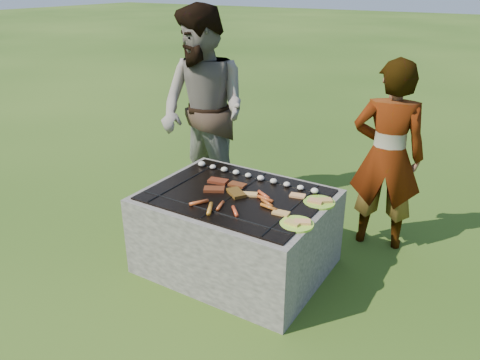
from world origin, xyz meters
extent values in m
plane|color=#244411|center=(0.00, 0.00, 0.00)|extent=(60.00, 60.00, 0.00)
cube|color=gray|center=(0.00, 0.41, 0.30)|extent=(1.30, 0.18, 0.60)
cube|color=#9C938A|center=(0.00, -0.41, 0.30)|extent=(1.30, 0.18, 0.60)
cube|color=gray|center=(-0.56, 0.00, 0.30)|extent=(0.18, 0.64, 0.60)
cube|color=gray|center=(0.56, 0.00, 0.30)|extent=(0.18, 0.64, 0.60)
cube|color=black|center=(0.00, 0.00, 0.24)|extent=(0.94, 0.64, 0.48)
sphere|color=#FF5914|center=(0.00, 0.00, 0.46)|extent=(0.10, 0.10, 0.10)
cube|color=black|center=(0.00, 0.00, 0.61)|extent=(1.20, 0.90, 0.01)
cylinder|color=black|center=(-0.45, 0.00, 0.61)|extent=(0.01, 0.88, 0.01)
cylinder|color=black|center=(0.00, 0.00, 0.61)|extent=(0.01, 0.88, 0.01)
cylinder|color=black|center=(0.45, 0.00, 0.61)|extent=(0.01, 0.88, 0.01)
cylinder|color=black|center=(0.00, -0.32, 0.61)|extent=(1.18, 0.01, 0.01)
cylinder|color=black|center=(0.00, 0.32, 0.61)|extent=(1.18, 0.01, 0.01)
ellipsoid|color=beige|center=(-0.52, 0.30, 0.63)|extent=(0.06, 0.06, 0.04)
ellipsoid|color=beige|center=(-0.41, 0.30, 0.63)|extent=(0.05, 0.05, 0.03)
ellipsoid|color=beige|center=(-0.30, 0.30, 0.63)|extent=(0.05, 0.05, 0.04)
ellipsoid|color=white|center=(-0.19, 0.30, 0.63)|extent=(0.05, 0.05, 0.04)
ellipsoid|color=silver|center=(-0.08, 0.30, 0.63)|extent=(0.05, 0.05, 0.03)
ellipsoid|color=white|center=(0.03, 0.30, 0.63)|extent=(0.05, 0.05, 0.04)
ellipsoid|color=beige|center=(0.14, 0.30, 0.63)|extent=(0.05, 0.05, 0.04)
ellipsoid|color=beige|center=(0.25, 0.30, 0.63)|extent=(0.05, 0.05, 0.04)
ellipsoid|color=white|center=(0.36, 0.30, 0.63)|extent=(0.05, 0.05, 0.03)
ellipsoid|color=white|center=(0.48, 0.30, 0.63)|extent=(0.05, 0.05, 0.04)
cube|color=#A1361D|center=(-0.22, 0.10, 0.62)|extent=(0.16, 0.11, 0.02)
cube|color=#A1451D|center=(-0.06, 0.12, 0.62)|extent=(0.13, 0.08, 0.02)
cube|color=maroon|center=(-0.16, -0.04, 0.62)|extent=(0.17, 0.15, 0.02)
cube|color=#8A5B19|center=(0.01, -0.01, 0.62)|extent=(0.18, 0.17, 0.02)
cylinder|color=#EF4E27|center=(0.19, 0.06, 0.62)|extent=(0.13, 0.09, 0.02)
cylinder|color=orange|center=(0.23, 0.01, 0.62)|extent=(0.13, 0.05, 0.02)
cylinder|color=#C65220|center=(0.27, -0.04, 0.62)|extent=(0.12, 0.08, 0.02)
cylinder|color=orange|center=(0.31, -0.09, 0.62)|extent=(0.13, 0.05, 0.02)
cylinder|color=#D26422|center=(0.02, -0.24, 0.62)|extent=(0.05, 0.12, 0.02)
cylinder|color=#F04327|center=(0.15, -0.26, 0.62)|extent=(0.11, 0.11, 0.02)
cylinder|color=#DE5124|center=(-0.13, -0.28, 0.62)|extent=(0.09, 0.13, 0.03)
cylinder|color=orange|center=(-0.01, -0.32, 0.63)|extent=(0.10, 0.15, 0.03)
cube|color=tan|center=(0.10, 0.03, 0.62)|extent=(0.13, 0.10, 0.01)
cube|color=tan|center=(0.42, -0.11, 0.62)|extent=(0.11, 0.07, 0.01)
cube|color=#ECA879|center=(0.40, 0.19, 0.62)|extent=(0.12, 0.08, 0.01)
cylinder|color=#B7E135|center=(0.56, 0.19, 0.61)|extent=(0.28, 0.28, 0.01)
cube|color=#E4AC74|center=(0.54, 0.17, 0.62)|extent=(0.11, 0.07, 0.02)
cube|color=tan|center=(0.59, 0.21, 0.62)|extent=(0.12, 0.11, 0.02)
cylinder|color=#E7FF3C|center=(0.56, -0.18, 0.61)|extent=(0.27, 0.27, 0.01)
cube|color=tan|center=(0.54, -0.20, 0.62)|extent=(0.10, 0.06, 0.02)
cube|color=#F9C97F|center=(0.59, -0.16, 0.62)|extent=(0.12, 0.10, 0.02)
imported|color=#A19586|center=(0.81, 0.92, 0.76)|extent=(0.62, 0.48, 1.52)
imported|color=gray|center=(-0.79, 0.72, 0.93)|extent=(1.03, 0.87, 1.85)
camera|label=1|loc=(1.61, -2.58, 2.04)|focal=35.00mm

